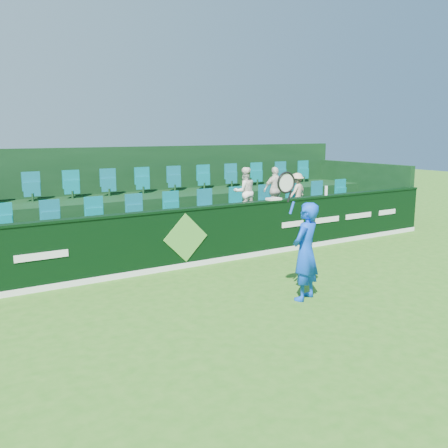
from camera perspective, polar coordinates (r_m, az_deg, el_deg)
ground at (r=8.26m, az=8.71°, el=-11.13°), size 60.00×60.00×0.00m
sponsor_hoarding at (r=11.25m, az=-4.65°, el=-1.60°), size 16.00×0.25×1.35m
stand_tier_front at (r=12.27m, az=-7.05°, el=-1.93°), size 16.00×2.00×0.80m
stand_tier_back at (r=13.94m, az=-10.43°, el=0.52°), size 16.00×1.80×1.30m
stand_rear at (r=14.26m, az=-11.18°, el=3.02°), size 16.00×4.10×2.60m
seat_row_front at (r=12.50m, az=-7.91°, el=1.54°), size 13.50×0.50×0.60m
seat_row_back at (r=14.08m, az=-11.02°, el=4.50°), size 13.50×0.50×0.60m
tennis_player at (r=9.13m, az=9.27°, el=-3.04°), size 1.19×0.64×2.42m
spectator_left at (r=13.33m, az=2.39°, el=3.71°), size 0.72×0.61×1.30m
spectator_middle at (r=13.94m, az=5.88°, el=3.90°), size 0.77×0.38×1.27m
spectator_right at (r=14.45m, az=8.33°, el=3.68°), size 0.78×0.59×1.07m
towel at (r=12.51m, az=5.71°, el=2.87°), size 0.35×0.23×0.05m
drinks_bottle at (r=13.65m, az=11.60°, el=3.77°), size 0.08×0.08×0.25m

